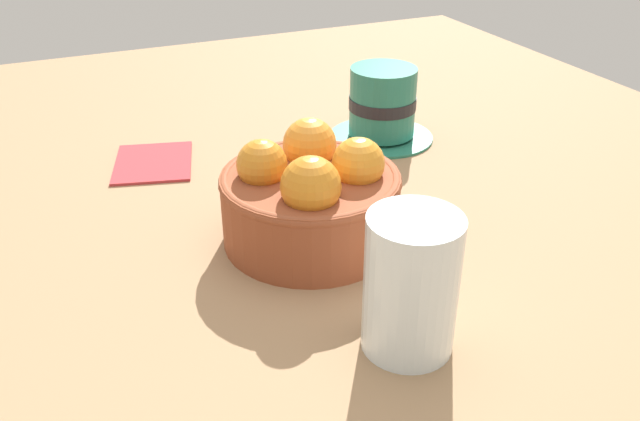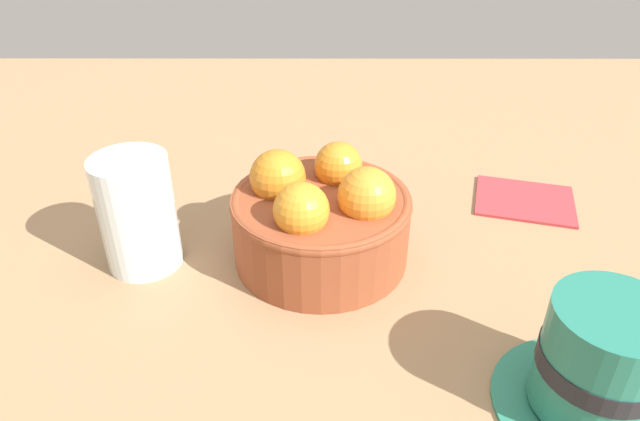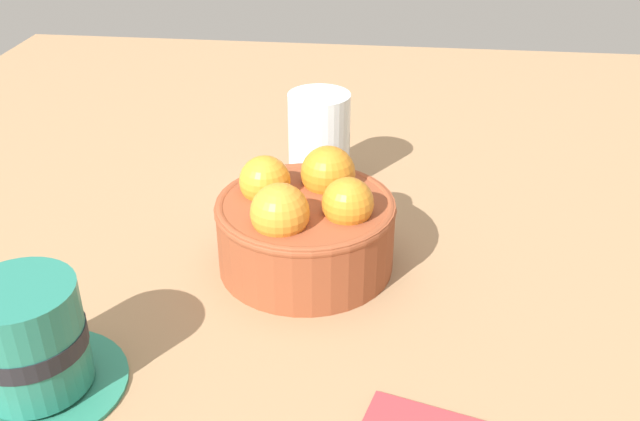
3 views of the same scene
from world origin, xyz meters
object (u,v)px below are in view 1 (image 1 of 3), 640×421
Objects in this scene: folded_napkin at (153,161)px; coffee_cup at (382,106)px; terracotta_bowl at (311,197)px; water_glass at (411,284)px.

coffee_cup is at bearing 81.81° from folded_napkin.
terracotta_bowl is 1.27× the size of coffee_cup.
coffee_cup is 1.20× the size of water_glass.
water_glass is at bearing 2.29° from terracotta_bowl.
terracotta_bowl reaches higher than folded_napkin.
folded_napkin is at bearing -98.19° from coffee_cup.
water_glass is 38.28cm from folded_napkin.
coffee_cup is at bearing 154.32° from water_glass.
water_glass is (32.86, -15.80, 1.16)cm from coffee_cup.
coffee_cup is at bearing 136.63° from terracotta_bowl.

